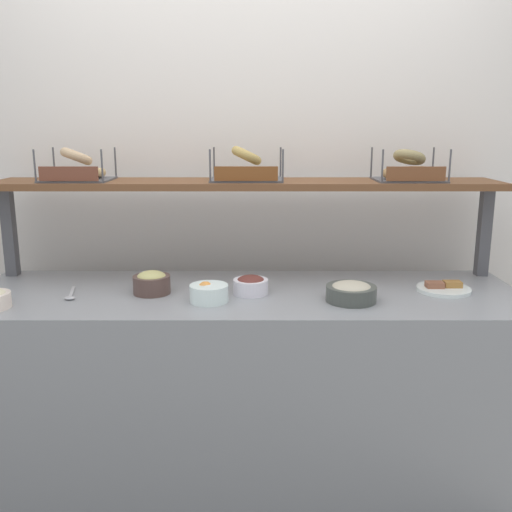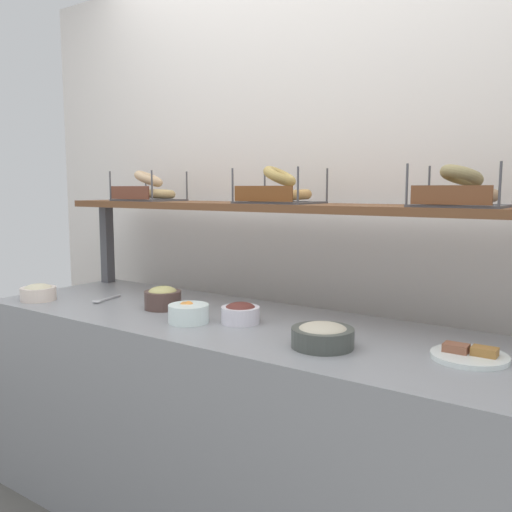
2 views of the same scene
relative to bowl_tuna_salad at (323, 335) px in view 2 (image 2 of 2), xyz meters
name	(u,v)px [view 2 (image 2 of 2)]	position (x,y,z in m)	size (l,w,h in m)	color
back_wall	(313,220)	(-0.41, 0.67, 0.31)	(3.45, 0.06, 2.40)	silver
deli_counter	(241,429)	(-0.41, 0.12, -0.46)	(2.25, 0.70, 0.85)	gray
shelf_riser_left	(107,244)	(-1.48, 0.39, 0.16)	(0.05, 0.05, 0.40)	#4C4C51
upper_shelf	(280,207)	(-0.41, 0.39, 0.38)	(2.21, 0.32, 0.03)	brown
bowl_tuna_salad	(323,335)	(0.00, 0.00, 0.00)	(0.20, 0.20, 0.08)	#464B45
bowl_fruit_salad	(188,313)	(-0.55, 0.00, 0.00)	(0.15, 0.15, 0.08)	white
bowl_potato_salad	(38,292)	(-1.36, -0.09, 0.00)	(0.15, 0.15, 0.07)	silver
bowl_hummus	(163,298)	(-0.79, 0.11, 0.01)	(0.15, 0.15, 0.09)	brown
bowl_chocolate_spread	(240,313)	(-0.39, 0.10, 0.00)	(0.14, 0.14, 0.08)	white
serving_plate_white	(470,355)	(0.41, 0.14, -0.03)	(0.22, 0.22, 0.04)	white
serving_spoon_near_plate	(103,300)	(-1.11, 0.05, -0.03)	(0.06, 0.17, 0.01)	#B7B7BC
bagel_basket_plain	(148,191)	(-1.15, 0.38, 0.44)	(0.29, 0.25, 0.15)	#4C4C51
bagel_basket_sesame	(279,191)	(-0.41, 0.39, 0.44)	(0.31, 0.24, 0.16)	#4C4C51
bagel_basket_everything	(460,193)	(0.29, 0.38, 0.44)	(0.29, 0.26, 0.14)	#4C4C51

